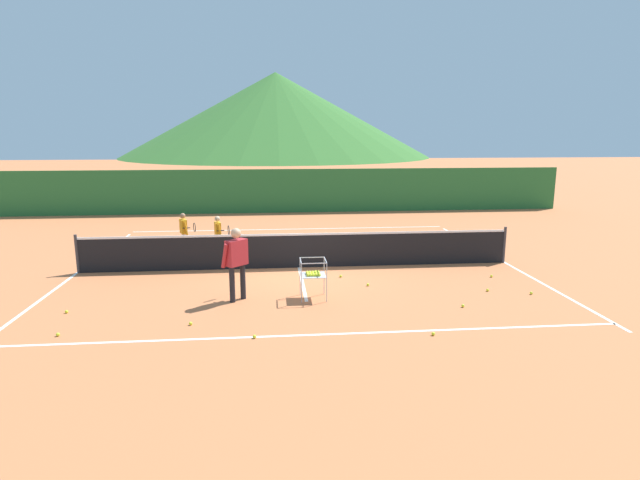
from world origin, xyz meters
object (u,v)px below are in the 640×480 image
tennis_net (299,250)px  instructor (237,257)px  tennis_ball_9 (67,312)px  tennis_ball_4 (531,293)px  tennis_ball_5 (254,337)px  tennis_ball_6 (191,324)px  tennis_ball_10 (368,285)px  tennis_ball_2 (341,276)px  tennis_ball_8 (463,306)px  tennis_ball_3 (491,276)px  tennis_ball_7 (433,334)px  tennis_ball_0 (488,290)px  student_0 (184,229)px  ball_cart (313,274)px  student_1 (218,232)px  tennis_ball_1 (58,334)px

tennis_net → instructor: bearing=-119.4°
tennis_ball_9 → tennis_ball_4: bearing=1.6°
tennis_net → tennis_ball_5: (-1.10, -4.98, -0.47)m
tennis_ball_5 → tennis_ball_6: same height
tennis_ball_10 → tennis_ball_9: bearing=-168.8°
tennis_ball_2 → tennis_ball_8: 3.47m
tennis_ball_6 → tennis_ball_4: bearing=9.2°
tennis_ball_3 → tennis_ball_9: size_ratio=1.00×
tennis_ball_3 → tennis_ball_7: size_ratio=1.00×
tennis_ball_0 → tennis_ball_3: 1.31m
tennis_ball_2 → tennis_ball_8: size_ratio=1.00×
student_0 → tennis_ball_9: bearing=-106.3°
student_0 → ball_cart: 6.13m
student_1 → tennis_ball_7: student_1 is taller
student_1 → tennis_ball_5: student_1 is taller
tennis_ball_7 → tennis_ball_8: (1.13, 1.48, 0.00)m
student_1 → tennis_ball_9: bearing=-118.3°
ball_cart → tennis_ball_3: bearing=15.0°
tennis_ball_0 → tennis_ball_5: (-5.45, -2.34, 0.00)m
tennis_ball_0 → tennis_ball_9: (-9.40, -0.61, 0.00)m
tennis_ball_3 → tennis_ball_5: size_ratio=1.00×
tennis_ball_0 → tennis_ball_2: size_ratio=1.00×
tennis_ball_7 → tennis_ball_9: size_ratio=1.00×
tennis_ball_8 → tennis_ball_7: bearing=-127.4°
tennis_ball_6 → tennis_net: bearing=60.6°
ball_cart → tennis_ball_9: (-5.22, -0.50, -0.55)m
tennis_net → tennis_ball_2: tennis_net is taller
tennis_ball_7 → tennis_ball_9: 7.52m
student_1 → tennis_ball_2: bearing=-40.0°
tennis_ball_10 → student_1: bearing=137.1°
tennis_net → tennis_ball_7: size_ratio=175.83×
instructor → tennis_ball_7: 4.57m
tennis_ball_9 → tennis_ball_7: bearing=-14.7°
tennis_ball_1 → tennis_ball_7: same height
tennis_ball_1 → tennis_ball_10: bearing=22.3°
tennis_net → tennis_ball_5: size_ratio=175.83×
student_0 → tennis_ball_5: student_0 is taller
tennis_ball_3 → tennis_ball_4: bearing=-78.1°
instructor → tennis_ball_4: instructor is taller
tennis_ball_6 → tennis_ball_8: size_ratio=1.00×
tennis_ball_3 → tennis_ball_8: bearing=-126.0°
tennis_ball_10 → tennis_ball_2: bearing=124.3°
tennis_ball_3 → tennis_ball_9: same height
tennis_ball_1 → tennis_ball_6: (2.37, 0.33, 0.00)m
tennis_ball_5 → tennis_ball_9: size_ratio=1.00×
tennis_ball_0 → tennis_ball_10: 2.84m
tennis_ball_1 → tennis_ball_4: size_ratio=1.00×
tennis_ball_1 → tennis_ball_3: (9.69, 3.05, 0.00)m
tennis_ball_2 → tennis_ball_10: same height
ball_cart → tennis_ball_8: (3.18, -0.93, -0.55)m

